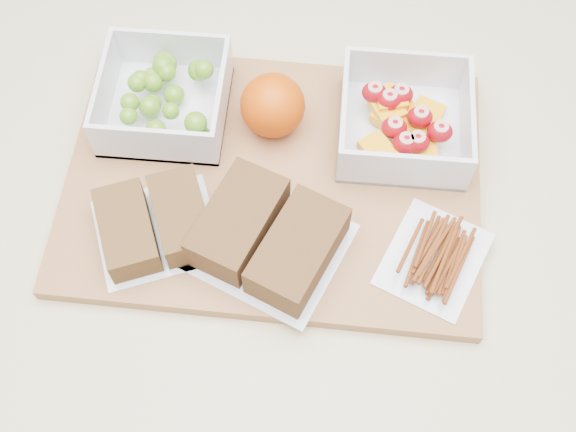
% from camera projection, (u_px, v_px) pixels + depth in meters
% --- Properties ---
extents(ground, '(4.00, 4.00, 0.00)m').
position_uv_depth(ground, '(289.00, 409.00, 1.53)').
color(ground, gray).
rests_on(ground, ground).
extents(counter, '(1.20, 0.90, 0.90)m').
position_uv_depth(counter, '(290.00, 345.00, 1.13)').
color(counter, beige).
rests_on(counter, ground).
extents(cutting_board, '(0.43, 0.31, 0.02)m').
position_uv_depth(cutting_board, '(273.00, 181.00, 0.74)').
color(cutting_board, '#9D6A41').
rests_on(cutting_board, counter).
extents(grape_container, '(0.13, 0.13, 0.05)m').
position_uv_depth(grape_container, '(166.00, 97.00, 0.75)').
color(grape_container, silver).
rests_on(grape_container, cutting_board).
extents(fruit_container, '(0.13, 0.13, 0.06)m').
position_uv_depth(fruit_container, '(403.00, 122.00, 0.74)').
color(fruit_container, silver).
rests_on(fruit_container, cutting_board).
extents(orange, '(0.07, 0.07, 0.07)m').
position_uv_depth(orange, '(273.00, 106.00, 0.73)').
color(orange, '#CA4604').
rests_on(orange, cutting_board).
extents(sandwich_bag_left, '(0.14, 0.14, 0.04)m').
position_uv_depth(sandwich_bag_left, '(155.00, 224.00, 0.69)').
color(sandwich_bag_left, silver).
rests_on(sandwich_bag_left, cutting_board).
extents(sandwich_bag_center, '(0.18, 0.17, 0.04)m').
position_uv_depth(sandwich_bag_center, '(268.00, 237.00, 0.68)').
color(sandwich_bag_center, silver).
rests_on(sandwich_bag_center, cutting_board).
extents(pretzel_bag, '(0.12, 0.13, 0.02)m').
position_uv_depth(pretzel_bag, '(436.00, 254.00, 0.68)').
color(pretzel_bag, silver).
rests_on(pretzel_bag, cutting_board).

